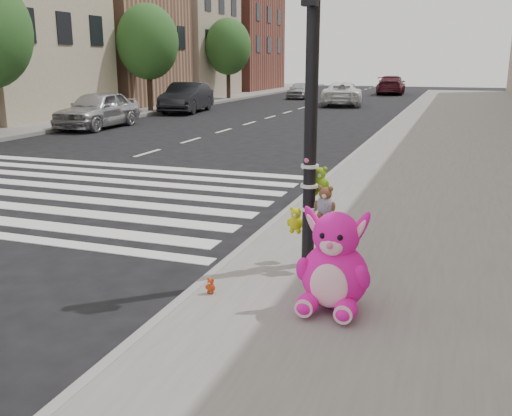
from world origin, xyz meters
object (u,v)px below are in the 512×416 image
at_px(pink_bunny, 334,268).
at_px(car_silver_far, 98,109).
at_px(signal_pole, 312,137).
at_px(car_white_near, 342,94).
at_px(red_teddy, 211,286).
at_px(car_dark_far, 187,97).

relative_size(pink_bunny, car_silver_far, 0.25).
bearing_deg(signal_pole, car_white_near, 100.35).
bearing_deg(pink_bunny, car_silver_far, 133.91).
height_order(car_silver_far, car_white_near, car_silver_far).
height_order(red_teddy, car_silver_far, car_silver_far).
xyz_separation_m(red_teddy, car_dark_far, (-11.40, 22.60, 0.56)).
relative_size(signal_pole, car_dark_far, 0.83).
xyz_separation_m(car_dark_far, car_white_near, (6.93, 7.68, -0.08)).
distance_m(car_dark_far, car_white_near, 10.34).
distance_m(red_teddy, car_silver_far, 18.71).
height_order(pink_bunny, car_dark_far, car_dark_far).
bearing_deg(red_teddy, pink_bunny, 4.56).
bearing_deg(pink_bunny, car_dark_far, 121.90).
bearing_deg(car_silver_far, pink_bunny, -50.55).
bearing_deg(car_dark_far, car_silver_far, -99.31).
height_order(signal_pole, car_dark_far, signal_pole).
distance_m(pink_bunny, car_dark_far, 25.92).
bearing_deg(red_teddy, car_dark_far, 118.64).
bearing_deg(red_teddy, signal_pole, 59.79).
xyz_separation_m(signal_pole, pink_bunny, (0.58, -1.25, -1.21)).
bearing_deg(car_white_near, car_dark_far, 38.46).
distance_m(signal_pole, car_dark_far, 24.57).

